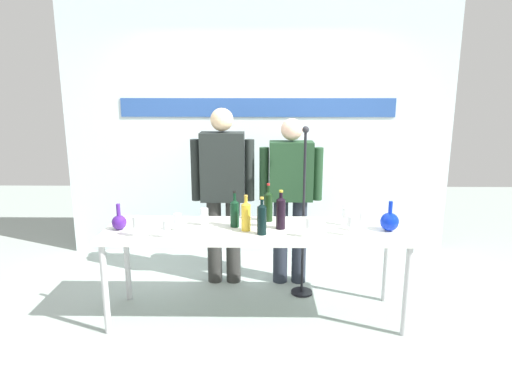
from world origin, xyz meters
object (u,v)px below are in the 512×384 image
(wine_bottle_4, at_px, (268,205))
(microphone_stand, at_px, (303,240))
(wine_bottle_3, at_px, (281,212))
(wine_glass_left_1, at_px, (205,214))
(decanter_blue_right, at_px, (390,221))
(wine_glass_left_3, at_px, (137,222))
(decanter_blue_left, at_px, (119,222))
(wine_bottle_1, at_px, (262,218))
(presenter_left, at_px, (223,186))
(wine_glass_left_0, at_px, (178,219))
(wine_glass_right_3, at_px, (362,217))
(wine_glass_right_0, at_px, (309,224))
(wine_bottle_2, at_px, (246,215))
(wine_glass_right_1, at_px, (346,214))
(wine_glass_right_2, at_px, (351,222))
(wine_bottle_0, at_px, (235,212))
(display_table, at_px, (256,235))
(presenter_right, at_px, (291,192))
(wine_glass_left_2, at_px, (166,225))

(wine_bottle_4, relative_size, microphone_stand, 0.21)
(wine_bottle_3, bearing_deg, wine_glass_left_1, 172.96)
(decanter_blue_right, relative_size, wine_glass_left_3, 1.52)
(decanter_blue_left, relative_size, wine_bottle_1, 0.71)
(presenter_left, xyz_separation_m, wine_bottle_1, (0.37, -0.85, -0.06))
(wine_glass_left_0, relative_size, wine_glass_right_3, 0.85)
(wine_bottle_4, height_order, wine_glass_left_0, wine_bottle_4)
(decanter_blue_right, relative_size, wine_glass_right_0, 1.57)
(presenter_left, xyz_separation_m, wine_glass_right_3, (1.16, -0.77, -0.08))
(wine_bottle_2, bearing_deg, microphone_stand, 44.01)
(decanter_blue_left, xyz_separation_m, wine_glass_right_1, (1.84, 0.13, 0.03))
(decanter_blue_right, bearing_deg, wine_glass_right_2, -158.11)
(wine_bottle_0, distance_m, wine_bottle_1, 0.29)
(wine_bottle_0, xyz_separation_m, wine_glass_right_1, (0.92, 0.05, -0.02))
(wine_glass_left_0, bearing_deg, display_table, 6.12)
(presenter_left, bearing_deg, wine_bottle_4, -49.01)
(wine_glass_right_3, bearing_deg, presenter_right, 123.80)
(wine_glass_right_0, xyz_separation_m, wine_glass_right_2, (0.32, 0.04, 0.01))
(presenter_left, relative_size, wine_glass_left_2, 11.93)
(wine_glass_left_3, xyz_separation_m, microphone_stand, (1.33, 0.64, -0.36))
(presenter_right, distance_m, wine_glass_right_3, 0.93)
(wine_bottle_0, height_order, wine_bottle_3, wine_bottle_3)
(decanter_blue_right, xyz_separation_m, wine_glass_left_1, (-1.48, 0.12, 0.02))
(wine_glass_left_3, bearing_deg, decanter_blue_left, 138.25)
(wine_bottle_2, distance_m, wine_glass_left_1, 0.37)
(decanter_blue_left, distance_m, wine_bottle_0, 0.93)
(wine_glass_right_2, bearing_deg, wine_glass_left_0, 175.25)
(wine_bottle_2, bearing_deg, presenter_left, 108.11)
(wine_bottle_0, distance_m, microphone_stand, 0.80)
(presenter_right, distance_m, wine_glass_left_2, 1.37)
(wine_glass_left_0, xyz_separation_m, microphone_stand, (1.04, 0.49, -0.35))
(decanter_blue_left, distance_m, presenter_right, 1.60)
(wine_glass_left_3, height_order, wine_glass_right_3, wine_glass_right_3)
(wine_bottle_4, relative_size, wine_glass_right_2, 2.05)
(decanter_blue_right, xyz_separation_m, presenter_left, (-1.38, 0.74, 0.12))
(decanter_blue_right, height_order, presenter_left, presenter_left)
(wine_glass_right_1, relative_size, microphone_stand, 0.10)
(wine_glass_left_1, bearing_deg, wine_bottle_4, 14.45)
(wine_glass_left_1, distance_m, wine_glass_right_3, 1.27)
(wine_glass_left_2, bearing_deg, microphone_stand, 31.65)
(wine_glass_right_1, bearing_deg, presenter_right, 124.81)
(wine_glass_left_3, height_order, wine_glass_right_2, same)
(decanter_blue_right, distance_m, wine_bottle_4, 0.99)
(presenter_right, xyz_separation_m, wine_glass_left_1, (-0.74, -0.62, -0.04))
(display_table, bearing_deg, wine_bottle_0, 165.91)
(wine_bottle_0, bearing_deg, presenter_left, 102.92)
(presenter_left, xyz_separation_m, wine_glass_right_1, (1.07, -0.61, -0.10))
(wine_bottle_3, bearing_deg, wine_bottle_2, -169.82)
(presenter_right, bearing_deg, wine_glass_right_2, -64.91)
(wine_bottle_0, xyz_separation_m, wine_glass_right_3, (1.01, -0.12, -0.01))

